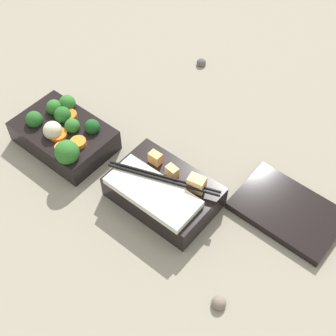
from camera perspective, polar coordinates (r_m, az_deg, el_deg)
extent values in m
plane|color=gray|center=(0.86, -8.20, -0.63)|extent=(3.00, 3.00, 0.00)
cube|color=black|center=(0.91, -12.53, 3.85)|extent=(0.18, 0.12, 0.05)
sphere|color=#2D7028|center=(0.83, -12.21, 1.90)|extent=(0.04, 0.04, 0.04)
sphere|color=#2D7028|center=(0.92, -13.70, 7.19)|extent=(0.03, 0.03, 0.03)
sphere|color=#2D7028|center=(0.88, -11.59, 5.04)|extent=(0.03, 0.03, 0.03)
sphere|color=#236023|center=(0.90, -12.73, 6.31)|extent=(0.03, 0.03, 0.03)
sphere|color=#19511E|center=(0.87, -9.24, 4.98)|extent=(0.03, 0.03, 0.03)
sphere|color=#236023|center=(0.91, -16.00, 5.71)|extent=(0.03, 0.03, 0.03)
sphere|color=#2D7028|center=(0.92, -12.17, 7.74)|extent=(0.03, 0.03, 0.03)
cylinder|color=orange|center=(0.90, -11.94, 6.30)|extent=(0.04, 0.04, 0.01)
cylinder|color=orange|center=(0.88, -13.25, 4.00)|extent=(0.05, 0.05, 0.01)
cylinder|color=orange|center=(0.85, -11.10, 2.92)|extent=(0.03, 0.03, 0.01)
cylinder|color=orange|center=(0.85, -12.88, 2.48)|extent=(0.02, 0.02, 0.01)
sphere|color=beige|center=(0.88, -13.89, 4.47)|extent=(0.03, 0.03, 0.03)
cube|color=black|center=(0.80, -0.52, -2.91)|extent=(0.18, 0.12, 0.05)
cube|color=silver|center=(0.77, -1.75, -2.82)|extent=(0.16, 0.07, 0.01)
cube|color=#F4A356|center=(0.81, -1.56, 1.23)|extent=(0.02, 0.02, 0.02)
cube|color=#EAB266|center=(0.79, 0.49, -0.43)|extent=(0.02, 0.02, 0.02)
cube|color=#EAB266|center=(0.77, 3.51, -1.93)|extent=(0.03, 0.02, 0.03)
sphere|color=#4C1E4C|center=(0.77, 3.60, -2.14)|extent=(0.02, 0.02, 0.02)
cylinder|color=black|center=(0.77, -0.63, -1.46)|extent=(0.18, 0.07, 0.01)
cylinder|color=black|center=(0.77, -0.46, -1.08)|extent=(0.18, 0.07, 0.01)
cube|color=black|center=(0.82, 14.38, -5.09)|extent=(0.18, 0.12, 0.01)
sphere|color=#595651|center=(1.08, 4.08, 12.66)|extent=(0.02, 0.02, 0.02)
sphere|color=#7A6B5B|center=(0.73, 6.21, -16.04)|extent=(0.02, 0.02, 0.02)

